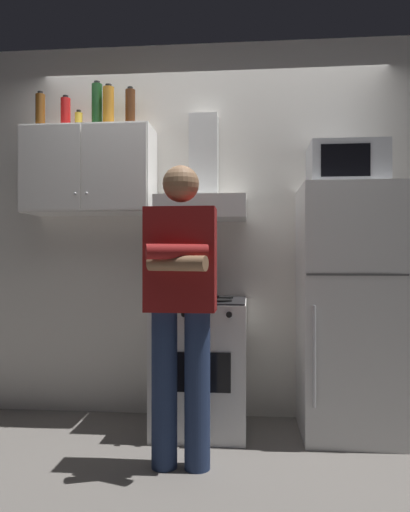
% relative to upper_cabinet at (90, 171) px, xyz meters
% --- Properties ---
extents(ground_plane, '(7.00, 7.00, 0.00)m').
position_rel_upper_cabinet_xyz_m(ground_plane, '(0.85, -0.37, -1.75)').
color(ground_plane, slate).
extents(back_wall_tiled, '(4.80, 0.10, 2.70)m').
position_rel_upper_cabinet_xyz_m(back_wall_tiled, '(0.85, 0.23, -0.40)').
color(back_wall_tiled, silver).
rests_on(back_wall_tiled, ground_plane).
extents(upper_cabinet, '(0.90, 0.37, 0.60)m').
position_rel_upper_cabinet_xyz_m(upper_cabinet, '(0.00, 0.00, 0.00)').
color(upper_cabinet, white).
extents(stove_oven, '(0.60, 0.62, 0.87)m').
position_rel_upper_cabinet_xyz_m(stove_oven, '(0.80, -0.13, -1.32)').
color(stove_oven, white).
rests_on(stove_oven, ground_plane).
extents(range_hood, '(0.60, 0.44, 0.75)m').
position_rel_upper_cabinet_xyz_m(range_hood, '(0.80, 0.00, -0.15)').
color(range_hood, white).
extents(refrigerator, '(0.60, 0.62, 1.60)m').
position_rel_upper_cabinet_xyz_m(refrigerator, '(1.75, -0.12, -0.95)').
color(refrigerator, silver).
rests_on(refrigerator, ground_plane).
extents(microwave, '(0.48, 0.37, 0.28)m').
position_rel_upper_cabinet_xyz_m(microwave, '(1.75, -0.11, -0.01)').
color(microwave, '#B7BABF').
rests_on(microwave, refrigerator).
extents(person_standing, '(0.38, 0.33, 1.64)m').
position_rel_upper_cabinet_xyz_m(person_standing, '(0.75, -0.73, -0.85)').
color(person_standing, navy).
rests_on(person_standing, ground_plane).
extents(bottle_liquor_amber, '(0.08, 0.08, 0.31)m').
position_rel_upper_cabinet_xyz_m(bottle_liquor_amber, '(0.13, -0.00, 0.45)').
color(bottle_liquor_amber, '#B7721E').
rests_on(bottle_liquor_amber, upper_cabinet).
extents(bottle_rum_dark, '(0.07, 0.07, 0.30)m').
position_rel_upper_cabinet_xyz_m(bottle_rum_dark, '(0.28, 0.03, 0.44)').
color(bottle_rum_dark, '#47230F').
rests_on(bottle_rum_dark, upper_cabinet).
extents(bottle_beer_brown, '(0.07, 0.07, 0.27)m').
position_rel_upper_cabinet_xyz_m(bottle_beer_brown, '(-0.36, -0.01, 0.43)').
color(bottle_beer_brown, brown).
rests_on(bottle_beer_brown, upper_cabinet).
extents(bottle_soda_red, '(0.07, 0.07, 0.25)m').
position_rel_upper_cabinet_xyz_m(bottle_soda_red, '(-0.19, 0.04, 0.42)').
color(bottle_soda_red, red).
rests_on(bottle_soda_red, upper_cabinet).
extents(bottle_spice_jar, '(0.05, 0.05, 0.13)m').
position_rel_upper_cabinet_xyz_m(bottle_spice_jar, '(-0.08, -0.01, 0.36)').
color(bottle_spice_jar, gold).
rests_on(bottle_spice_jar, upper_cabinet).
extents(bottle_wine_green, '(0.07, 0.07, 0.34)m').
position_rel_upper_cabinet_xyz_m(bottle_wine_green, '(0.04, 0.03, 0.46)').
color(bottle_wine_green, '#19471E').
rests_on(bottle_wine_green, upper_cabinet).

